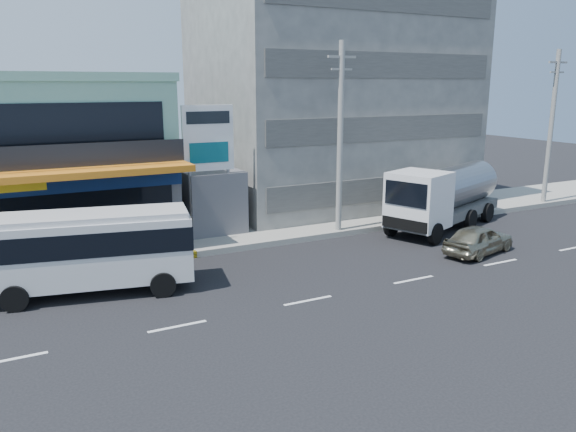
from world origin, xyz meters
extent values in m
plane|color=black|center=(0.00, 0.00, 0.00)|extent=(120.00, 120.00, 0.00)
cube|color=gray|center=(5.00, 9.50, 0.15)|extent=(70.00, 5.00, 0.30)
cube|color=#4C4D52|center=(-8.00, 14.00, 2.00)|extent=(12.00, 10.00, 4.00)
cube|color=#7EB49C|center=(-8.00, 14.00, 6.00)|extent=(12.00, 10.00, 4.00)
cube|color=#CA6F17|center=(-8.00, 8.20, 4.15)|extent=(12.40, 1.80, 0.30)
cube|color=#0B1F50|center=(-8.00, 8.95, 3.60)|extent=(12.00, 0.12, 0.80)
cube|color=black|center=(-8.00, 8.98, 2.10)|extent=(11.00, 0.06, 2.60)
cube|color=gray|center=(10.00, 15.00, 7.00)|extent=(16.00, 12.00, 14.00)
cube|color=#4C4D52|center=(0.00, 12.00, 1.75)|extent=(3.00, 6.00, 3.50)
cylinder|color=slate|center=(0.00, 11.00, 3.58)|extent=(1.50, 1.50, 0.15)
cylinder|color=gray|center=(-1.50, 9.20, 3.25)|extent=(0.16, 0.16, 6.50)
cylinder|color=gray|center=(0.50, 9.20, 3.25)|extent=(0.16, 0.16, 6.50)
cube|color=white|center=(-0.50, 9.20, 5.30)|extent=(2.60, 0.18, 3.20)
cylinder|color=#999993|center=(6.00, 7.40, 5.00)|extent=(0.30, 0.30, 10.00)
cube|color=#999993|center=(6.00, 7.40, 9.20)|extent=(1.60, 0.12, 0.12)
cube|color=#999993|center=(6.00, 7.40, 8.60)|extent=(1.20, 0.10, 0.10)
cylinder|color=#999993|center=(22.00, 7.40, 5.00)|extent=(0.30, 0.30, 10.00)
cube|color=#999993|center=(22.00, 7.40, 9.20)|extent=(1.60, 0.12, 0.12)
cube|color=#999993|center=(22.00, 7.40, 8.60)|extent=(1.20, 0.10, 0.10)
cube|color=silver|center=(-6.98, 4.54, 1.72)|extent=(7.83, 3.81, 2.47)
cube|color=black|center=(-6.98, 4.54, 2.20)|extent=(7.90, 3.87, 0.91)
cube|color=silver|center=(-6.98, 4.54, 3.06)|extent=(7.58, 3.56, 0.21)
cylinder|color=black|center=(-9.74, 3.90, 0.48)|extent=(1.01, 0.49, 0.97)
cylinder|color=black|center=(-9.27, 6.21, 0.48)|extent=(1.01, 0.49, 0.97)
cylinder|color=black|center=(-4.69, 2.87, 0.48)|extent=(1.01, 0.49, 0.97)
cylinder|color=black|center=(-4.22, 5.19, 0.48)|extent=(1.01, 0.49, 0.97)
imported|color=tan|center=(10.12, 1.50, 0.70)|extent=(4.41, 2.60, 1.41)
cube|color=white|center=(9.34, 5.00, 2.05)|extent=(3.43, 3.43, 2.88)
cube|color=#595956|center=(12.24, 6.10, 0.89)|extent=(9.15, 5.44, 0.55)
cylinder|color=gray|center=(13.27, 6.50, 2.22)|extent=(6.63, 4.39, 2.33)
cylinder|color=black|center=(9.38, 3.65, 0.55)|extent=(1.15, 0.71, 1.11)
cylinder|color=black|center=(8.47, 6.03, 0.55)|extent=(1.15, 0.71, 1.11)
cylinder|color=black|center=(13.21, 5.11, 0.55)|extent=(1.15, 0.71, 1.11)
cylinder|color=black|center=(12.30, 7.49, 0.55)|extent=(1.15, 0.71, 1.11)
cylinder|color=black|center=(15.38, 5.94, 0.55)|extent=(1.15, 0.71, 1.11)
cylinder|color=black|center=(14.47, 8.32, 0.55)|extent=(1.15, 0.71, 1.11)
imported|color=#5D0E0D|center=(-4.00, 6.80, 0.46)|extent=(1.86, 1.11, 0.92)
imported|color=#66594C|center=(-4.00, 6.80, 1.41)|extent=(0.57, 0.71, 1.69)
camera|label=1|loc=(-9.68, -17.11, 7.89)|focal=35.00mm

